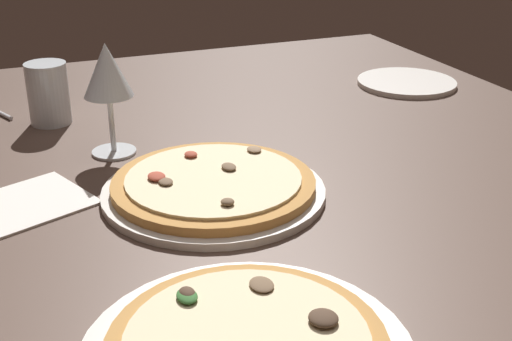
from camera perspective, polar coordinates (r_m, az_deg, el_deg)
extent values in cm
cube|color=brown|center=(91.24, 3.39, -2.61)|extent=(150.00, 110.00, 4.00)
cylinder|color=silver|center=(88.30, -3.50, -1.75)|extent=(28.45, 28.45, 1.00)
cylinder|color=#C68C47|center=(87.83, -3.52, -1.11)|extent=(25.91, 25.91, 1.20)
cylinder|color=beige|center=(87.50, -3.53, -0.63)|extent=(22.33, 22.33, 0.40)
ellipsoid|color=brown|center=(89.53, -2.25, 0.32)|extent=(2.54, 1.82, 0.54)
ellipsoid|color=brown|center=(86.04, -7.45, -0.91)|extent=(2.26, 1.76, 0.50)
ellipsoid|color=#937556|center=(95.00, -0.15, 1.75)|extent=(2.37, 1.93, 0.51)
ellipsoid|color=#AD4733|center=(93.64, -5.39, 1.34)|extent=(1.99, 1.72, 0.60)
ellipsoid|color=#AD4733|center=(87.43, -8.20, -0.48)|extent=(2.77, 2.19, 0.66)
ellipsoid|color=brown|center=(80.10, -2.36, -2.60)|extent=(1.63, 1.59, 0.70)
cylinder|color=beige|center=(59.50, -0.75, -13.63)|extent=(20.89, 20.89, 0.40)
ellipsoid|color=#4C3828|center=(60.99, 5.57, -12.00)|extent=(2.75, 2.60, 0.79)
ellipsoid|color=#4C3828|center=(64.15, -5.70, -10.01)|extent=(1.98, 1.48, 0.77)
ellipsoid|color=brown|center=(65.33, 0.46, -9.36)|extent=(2.82, 2.24, 0.43)
ellipsoid|color=#387033|center=(63.90, -5.71, -10.24)|extent=(2.61, 1.88, 0.63)
cylinder|color=silver|center=(103.30, -11.60, 1.52)|extent=(6.44, 6.44, 0.40)
cylinder|color=silver|center=(101.75, -11.80, 3.80)|extent=(0.80, 0.80, 8.34)
cone|color=silver|center=(99.37, -12.18, 8.12)|extent=(7.03, 7.03, 7.60)
cone|color=maroon|center=(100.07, -12.06, 6.71)|extent=(2.07, 2.07, 2.48)
cylinder|color=silver|center=(116.68, -16.73, 6.10)|extent=(6.61, 6.61, 9.98)
cylinder|color=silver|center=(117.21, -16.63, 5.26)|extent=(6.08, 6.08, 6.38)
cylinder|color=silver|center=(136.63, 12.30, 7.10)|extent=(18.73, 18.73, 0.90)
cube|color=white|center=(89.58, -19.94, -3.11)|extent=(18.87, 23.01, 0.30)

